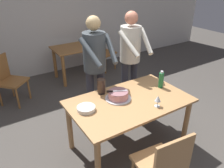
{
  "coord_description": "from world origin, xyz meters",
  "views": [
    {
      "loc": [
        -1.5,
        -1.94,
        2.23
      ],
      "look_at": [
        -0.1,
        0.26,
        0.9
      ],
      "focal_mm": 35.63,
      "sensor_mm": 36.0,
      "label": 1
    }
  ],
  "objects_px": {
    "person_standing_beside": "(130,54)",
    "cake_on_platter": "(118,95)",
    "wine_glass_near": "(158,99)",
    "water_bottle": "(161,80)",
    "background_chair_2": "(102,50)",
    "hurricane_lamp": "(101,86)",
    "person_cutting_cake": "(95,62)",
    "background_chair_1": "(8,78)",
    "main_dining_table": "(129,107)",
    "chair_near_side": "(163,164)",
    "background_table": "(76,54)",
    "plate_stack": "(86,109)",
    "cake_knife": "(113,91)"
  },
  "relations": [
    {
      "from": "plate_stack",
      "to": "hurricane_lamp",
      "type": "relative_size",
      "value": 1.05
    },
    {
      "from": "water_bottle",
      "to": "background_chair_2",
      "type": "height_order",
      "value": "water_bottle"
    },
    {
      "from": "plate_stack",
      "to": "background_chair_2",
      "type": "relative_size",
      "value": 0.24
    },
    {
      "from": "chair_near_side",
      "to": "background_table",
      "type": "relative_size",
      "value": 0.9
    },
    {
      "from": "main_dining_table",
      "to": "plate_stack",
      "type": "height_order",
      "value": "plate_stack"
    },
    {
      "from": "cake_on_platter",
      "to": "chair_near_side",
      "type": "relative_size",
      "value": 0.38
    },
    {
      "from": "hurricane_lamp",
      "to": "background_chair_1",
      "type": "distance_m",
      "value": 2.05
    },
    {
      "from": "plate_stack",
      "to": "hurricane_lamp",
      "type": "height_order",
      "value": "hurricane_lamp"
    },
    {
      "from": "plate_stack",
      "to": "water_bottle",
      "type": "height_order",
      "value": "water_bottle"
    },
    {
      "from": "wine_glass_near",
      "to": "background_table",
      "type": "relative_size",
      "value": 0.14
    },
    {
      "from": "chair_near_side",
      "to": "plate_stack",
      "type": "bearing_deg",
      "value": 112.1
    },
    {
      "from": "plate_stack",
      "to": "cake_on_platter",
      "type": "bearing_deg",
      "value": 2.34
    },
    {
      "from": "cake_knife",
      "to": "chair_near_side",
      "type": "xyz_separation_m",
      "value": [
        -0.03,
        -0.98,
        -0.37
      ]
    },
    {
      "from": "background_chair_1",
      "to": "water_bottle",
      "type": "bearing_deg",
      "value": -50.29
    },
    {
      "from": "cake_on_platter",
      "to": "background_chair_1",
      "type": "bearing_deg",
      "value": 117.23
    },
    {
      "from": "main_dining_table",
      "to": "cake_on_platter",
      "type": "bearing_deg",
      "value": 132.41
    },
    {
      "from": "water_bottle",
      "to": "chair_near_side",
      "type": "relative_size",
      "value": 0.28
    },
    {
      "from": "water_bottle",
      "to": "person_cutting_cake",
      "type": "xyz_separation_m",
      "value": [
        -0.71,
        0.62,
        0.21
      ]
    },
    {
      "from": "hurricane_lamp",
      "to": "person_cutting_cake",
      "type": "xyz_separation_m",
      "value": [
        0.09,
        0.32,
        0.22
      ]
    },
    {
      "from": "wine_glass_near",
      "to": "background_chair_2",
      "type": "relative_size",
      "value": 0.16
    },
    {
      "from": "background_chair_1",
      "to": "cake_on_platter",
      "type": "bearing_deg",
      "value": -62.77
    },
    {
      "from": "cake_on_platter",
      "to": "cake_knife",
      "type": "xyz_separation_m",
      "value": [
        -0.07,
        0.03,
        0.06
      ]
    },
    {
      "from": "plate_stack",
      "to": "person_standing_beside",
      "type": "relative_size",
      "value": 0.13
    },
    {
      "from": "background_chair_2",
      "to": "main_dining_table",
      "type": "bearing_deg",
      "value": -113.07
    },
    {
      "from": "water_bottle",
      "to": "hurricane_lamp",
      "type": "relative_size",
      "value": 1.19
    },
    {
      "from": "person_standing_beside",
      "to": "background_chair_1",
      "type": "distance_m",
      "value": 2.28
    },
    {
      "from": "person_cutting_cake",
      "to": "person_standing_beside",
      "type": "xyz_separation_m",
      "value": [
        0.65,
        0.03,
        0.0
      ]
    },
    {
      "from": "wine_glass_near",
      "to": "background_chair_1",
      "type": "xyz_separation_m",
      "value": [
        -1.35,
        2.43,
        -0.36
      ]
    },
    {
      "from": "person_standing_beside",
      "to": "cake_on_platter",
      "type": "bearing_deg",
      "value": -136.43
    },
    {
      "from": "cake_on_platter",
      "to": "wine_glass_near",
      "type": "xyz_separation_m",
      "value": [
        0.3,
        -0.4,
        0.05
      ]
    },
    {
      "from": "hurricane_lamp",
      "to": "person_standing_beside",
      "type": "relative_size",
      "value": 0.12
    },
    {
      "from": "plate_stack",
      "to": "wine_glass_near",
      "type": "distance_m",
      "value": 0.87
    },
    {
      "from": "main_dining_table",
      "to": "background_chair_2",
      "type": "relative_size",
      "value": 1.71
    },
    {
      "from": "plate_stack",
      "to": "background_chair_1",
      "type": "xyz_separation_m",
      "value": [
        -0.57,
        2.05,
        -0.28
      ]
    },
    {
      "from": "cake_knife",
      "to": "person_cutting_cake",
      "type": "distance_m",
      "value": 0.57
    },
    {
      "from": "cake_on_platter",
      "to": "person_standing_beside",
      "type": "xyz_separation_m",
      "value": [
        0.62,
        0.59,
        0.27
      ]
    },
    {
      "from": "wine_glass_near",
      "to": "water_bottle",
      "type": "height_order",
      "value": "water_bottle"
    },
    {
      "from": "plate_stack",
      "to": "person_cutting_cake",
      "type": "relative_size",
      "value": 0.13
    },
    {
      "from": "cake_on_platter",
      "to": "hurricane_lamp",
      "type": "distance_m",
      "value": 0.27
    },
    {
      "from": "cake_on_platter",
      "to": "chair_near_side",
      "type": "xyz_separation_m",
      "value": [
        -0.09,
        -0.95,
        -0.31
      ]
    },
    {
      "from": "water_bottle",
      "to": "background_table",
      "type": "bearing_deg",
      "value": 95.36
    },
    {
      "from": "main_dining_table",
      "to": "background_chair_1",
      "type": "distance_m",
      "value": 2.43
    },
    {
      "from": "chair_near_side",
      "to": "background_chair_1",
      "type": "xyz_separation_m",
      "value": [
        -0.95,
        2.98,
        0.0
      ]
    },
    {
      "from": "main_dining_table",
      "to": "cake_on_platter",
      "type": "relative_size",
      "value": 4.54
    },
    {
      "from": "person_cutting_cake",
      "to": "background_table",
      "type": "bearing_deg",
      "value": 74.97
    },
    {
      "from": "cake_on_platter",
      "to": "background_table",
      "type": "xyz_separation_m",
      "value": [
        0.46,
        2.37,
        -0.22
      ]
    },
    {
      "from": "plate_stack",
      "to": "background_chair_2",
      "type": "xyz_separation_m",
      "value": [
        1.69,
        2.53,
        -0.28
      ]
    },
    {
      "from": "wine_glass_near",
      "to": "background_table",
      "type": "distance_m",
      "value": 2.79
    },
    {
      "from": "cake_on_platter",
      "to": "plate_stack",
      "type": "height_order",
      "value": "cake_on_platter"
    },
    {
      "from": "wine_glass_near",
      "to": "water_bottle",
      "type": "bearing_deg",
      "value": 42.28
    }
  ]
}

